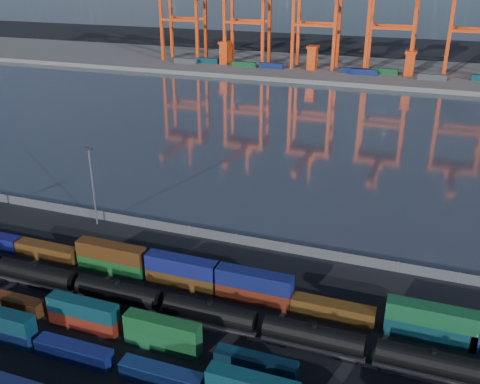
% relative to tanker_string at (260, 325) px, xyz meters
% --- Properties ---
extents(ground, '(700.00, 700.00, 0.00)m').
position_rel_tanker_string_xyz_m(ground, '(-12.92, -2.90, -2.25)').
color(ground, black).
rests_on(ground, ground).
extents(harbor_water, '(700.00, 700.00, 0.00)m').
position_rel_tanker_string_xyz_m(harbor_water, '(-12.92, 102.10, -2.24)').
color(harbor_water, '#2C3440').
rests_on(harbor_water, ground).
extents(far_quay, '(700.00, 70.00, 2.00)m').
position_rel_tanker_string_xyz_m(far_quay, '(-12.92, 207.10, -1.25)').
color(far_quay, '#514F4C').
rests_on(far_quay, ground).
extents(container_row_south, '(138.83, 2.30, 4.91)m').
position_rel_tanker_string_xyz_m(container_row_south, '(-7.87, -12.97, -0.25)').
color(container_row_south, '#3A3E3F').
rests_on(container_row_south, ground).
extents(container_row_mid, '(127.01, 2.27, 4.83)m').
position_rel_tanker_string_xyz_m(container_row_mid, '(1.91, -6.72, -0.60)').
color(container_row_mid, navy).
rests_on(container_row_mid, ground).
extents(container_row_north, '(140.75, 2.56, 5.46)m').
position_rel_tanker_string_xyz_m(container_row_north, '(-8.41, 8.14, -0.10)').
color(container_row_north, '#15125B').
rests_on(container_row_north, ground).
extents(tanker_string, '(123.08, 3.13, 4.48)m').
position_rel_tanker_string_xyz_m(tanker_string, '(0.00, 0.00, 0.00)').
color(tanker_string, black).
rests_on(tanker_string, ground).
extents(waterfront_fence, '(160.12, 0.12, 2.20)m').
position_rel_tanker_string_xyz_m(waterfront_fence, '(-12.92, 25.10, -1.24)').
color(waterfront_fence, '#595B5E').
rests_on(waterfront_fence, ground).
extents(yard_light_mast, '(1.60, 0.40, 16.60)m').
position_rel_tanker_string_xyz_m(yard_light_mast, '(-42.92, 23.10, 7.05)').
color(yard_light_mast, slate).
rests_on(yard_light_mast, ground).
extents(quay_containers, '(172.58, 10.99, 2.60)m').
position_rel_tanker_string_xyz_m(quay_containers, '(-23.91, 192.56, 1.05)').
color(quay_containers, navy).
rests_on(quay_containers, far_quay).
extents(straddle_carriers, '(140.00, 7.00, 11.10)m').
position_rel_tanker_string_xyz_m(straddle_carriers, '(-15.42, 197.10, 5.57)').
color(straddle_carriers, red).
rests_on(straddle_carriers, far_quay).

